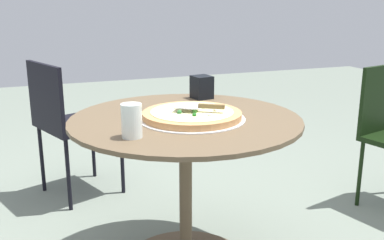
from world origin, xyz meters
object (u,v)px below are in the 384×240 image
Objects in this scene: pizza_server at (200,106)px; patio_chair_far at (67,117)px; patio_table at (186,162)px; pizza_on_tray at (192,115)px; napkin_dispenser at (202,87)px; drinking_cup at (132,121)px.

patio_chair_far reaches higher than pizza_server.
patio_table is 0.27m from pizza_server.
pizza_on_tray is (0.02, -0.03, 0.22)m from patio_table.
pizza_server is (0.05, -0.05, 0.26)m from patio_table.
napkin_dispenser is at bearing 62.79° from pizza_on_tray.
pizza_on_tray is 3.92× the size of napkin_dispenser.
napkin_dispenser is 0.94m from patio_chair_far.
pizza_on_tray is at bearing 29.27° from drinking_cup.
pizza_server is 1.61× the size of drinking_cup.
pizza_on_tray is at bearing -67.14° from patio_chair_far.
drinking_cup reaches higher than pizza_on_tray.
napkin_dispenser is 0.14× the size of patio_chair_far.
pizza_server is at bearing -36.49° from pizza_on_tray.
patio_chair_far is (-0.62, 0.66, -0.27)m from napkin_dispenser.
drinking_cup is at bearing -150.73° from pizza_on_tray.
patio_chair_far is (-0.41, 0.99, -0.00)m from patio_table.
napkin_dispenser is (0.16, 0.39, 0.00)m from pizza_server.
napkin_dispenser is at bearing -46.72° from patio_chair_far.
drinking_cup is at bearing -83.47° from patio_chair_far.
pizza_server is at bearing -31.65° from napkin_dispenser.
patio_chair_far is at bearing 112.60° from patio_table.
patio_chair_far reaches higher than napkin_dispenser.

